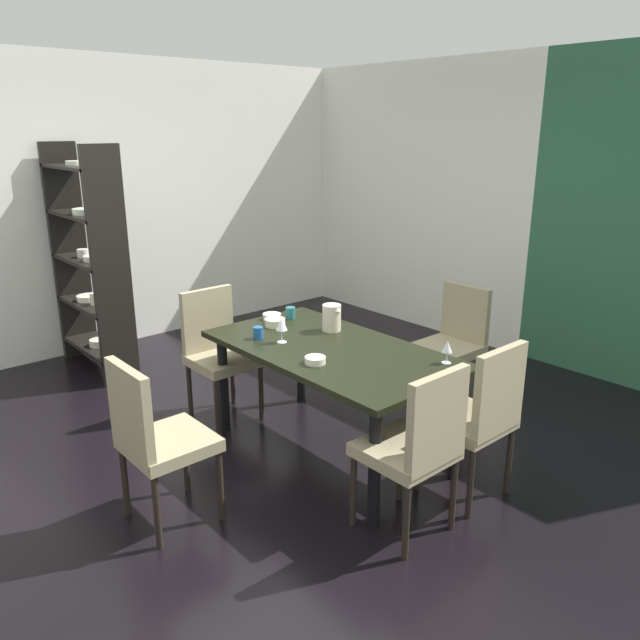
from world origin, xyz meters
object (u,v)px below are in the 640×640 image
object	(u,v)px
chair_right_near	(417,443)
wine_glass_center	(447,347)
display_shelf	(89,261)
pitcher_left	(332,317)
chair_left_near	(217,348)
wine_glass_corner	(282,325)
chair_head_near	(155,435)
chair_right_far	(479,413)
serving_bowl_near_shelf	(275,322)
serving_bowl_west	(272,317)
serving_bowl_east	(315,360)
dining_table	(331,360)
cup_near_window	(290,313)
chair_head_far	(454,338)
cup_south	(258,333)

from	to	relation	value
chair_right_near	wine_glass_center	bearing A→B (deg)	26.26
display_shelf	pitcher_left	world-z (taller)	display_shelf
chair_left_near	wine_glass_corner	xyz separation A→B (m)	(0.67, 0.09, 0.32)
pitcher_left	chair_head_near	bearing A→B (deg)	-80.80
chair_right_far	serving_bowl_near_shelf	size ratio (longest dim) A/B	6.59
serving_bowl_west	serving_bowl_east	size ratio (longest dim) A/B	1.05
chair_right_far	display_shelf	bearing A→B (deg)	103.40
dining_table	chair_head_near	world-z (taller)	chair_head_near
cup_near_window	serving_bowl_east	bearing A→B (deg)	-29.40
chair_right_near	serving_bowl_near_shelf	world-z (taller)	chair_right_near
cup_near_window	chair_head_far	bearing A→B (deg)	55.83
wine_glass_center	pitcher_left	distance (m)	0.92
serving_bowl_west	chair_head_far	bearing A→B (deg)	56.17
wine_glass_center	cup_south	bearing A→B (deg)	-152.17
display_shelf	wine_glass_center	bearing A→B (deg)	15.77
dining_table	cup_near_window	xyz separation A→B (m)	(-0.67, 0.20, 0.13)
chair_head_near	display_shelf	bearing A→B (deg)	164.61
dining_table	pitcher_left	xyz separation A→B (m)	(-0.26, 0.24, 0.18)
chair_head_near	wine_glass_corner	world-z (taller)	chair_head_near
chair_right_near	chair_head_near	distance (m)	1.38
dining_table	chair_left_near	world-z (taller)	chair_left_near
chair_right_near	serving_bowl_east	size ratio (longest dim) A/B	7.61
chair_left_near	wine_glass_center	distance (m)	1.75
serving_bowl_near_shelf	serving_bowl_west	distance (m)	0.16
serving_bowl_east	cup_near_window	size ratio (longest dim) A/B	1.47
chair_head_near	wine_glass_corner	bearing A→B (deg)	104.24
wine_glass_corner	cup_near_window	xyz separation A→B (m)	(-0.38, 0.38, -0.08)
display_shelf	serving_bowl_east	xyz separation A→B (m)	(2.66, 0.30, -0.22)
chair_right_near	wine_glass_corner	xyz separation A→B (m)	(-1.25, 0.09, 0.32)
serving_bowl_near_shelf	serving_bowl_west	bearing A→B (deg)	150.93
dining_table	pitcher_left	size ratio (longest dim) A/B	9.04
wine_glass_center	serving_bowl_east	xyz separation A→B (m)	(-0.52, -0.60, -0.08)
wine_glass_center	serving_bowl_east	distance (m)	0.79
chair_left_near	chair_head_far	size ratio (longest dim) A/B	1.03
chair_left_near	cup_south	distance (m)	0.56
wine_glass_corner	cup_near_window	size ratio (longest dim) A/B	1.95
wine_glass_corner	chair_head_far	bearing A→B (deg)	76.90
chair_right_far	dining_table	bearing A→B (deg)	105.58
chair_head_far	serving_bowl_east	distance (m)	1.53
chair_head_near	serving_bowl_east	bearing A→B (deg)	80.68
dining_table	chair_left_near	xyz separation A→B (m)	(-0.96, -0.27, -0.11)
chair_right_far	chair_head_far	xyz separation A→B (m)	(-0.91, 0.98, -0.01)
wine_glass_corner	pitcher_left	world-z (taller)	pitcher_left
chair_right_far	cup_near_window	size ratio (longest dim) A/B	11.24
wine_glass_center	serving_bowl_east	size ratio (longest dim) A/B	1.11
display_shelf	serving_bowl_west	size ratio (longest dim) A/B	14.80
chair_right_near	cup_south	bearing A→B (deg)	89.36
chair_head_near	dining_table	bearing A→B (deg)	89.22
chair_right_far	chair_head_far	size ratio (longest dim) A/B	1.03
chair_left_near	chair_right_near	distance (m)	1.91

